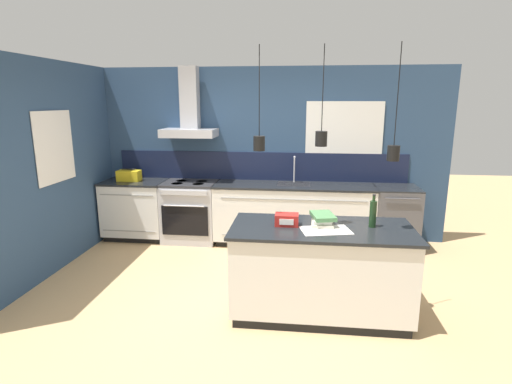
{
  "coord_description": "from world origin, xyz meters",
  "views": [
    {
      "loc": [
        0.64,
        -4.04,
        2.11
      ],
      "look_at": [
        0.11,
        0.54,
        1.05
      ],
      "focal_mm": 28.0,
      "sensor_mm": 36.0,
      "label": 1
    }
  ],
  "objects_px": {
    "book_stack": "(322,219)",
    "yellow_toolbox": "(129,176)",
    "oven_range": "(191,211)",
    "red_supply_box": "(287,220)",
    "dishwasher": "(395,218)",
    "bottle_on_island": "(373,213)"
  },
  "relations": [
    {
      "from": "dishwasher",
      "to": "yellow_toolbox",
      "type": "distance_m",
      "value": 4.01
    },
    {
      "from": "book_stack",
      "to": "red_supply_box",
      "type": "relative_size",
      "value": 1.52
    },
    {
      "from": "yellow_toolbox",
      "to": "red_supply_box",
      "type": "bearing_deg",
      "value": -38.32
    },
    {
      "from": "dishwasher",
      "to": "bottle_on_island",
      "type": "distance_m",
      "value": 2.12
    },
    {
      "from": "dishwasher",
      "to": "bottle_on_island",
      "type": "bearing_deg",
      "value": -109.04
    },
    {
      "from": "bottle_on_island",
      "to": "red_supply_box",
      "type": "distance_m",
      "value": 0.83
    },
    {
      "from": "oven_range",
      "to": "dishwasher",
      "type": "relative_size",
      "value": 1.0
    },
    {
      "from": "dishwasher",
      "to": "book_stack",
      "type": "bearing_deg",
      "value": -120.95
    },
    {
      "from": "dishwasher",
      "to": "bottle_on_island",
      "type": "relative_size",
      "value": 2.79
    },
    {
      "from": "bottle_on_island",
      "to": "book_stack",
      "type": "distance_m",
      "value": 0.48
    },
    {
      "from": "book_stack",
      "to": "yellow_toolbox",
      "type": "height_order",
      "value": "yellow_toolbox"
    },
    {
      "from": "book_stack",
      "to": "bottle_on_island",
      "type": "bearing_deg",
      "value": -2.45
    },
    {
      "from": "yellow_toolbox",
      "to": "bottle_on_island",
      "type": "bearing_deg",
      "value": -30.17
    },
    {
      "from": "dishwasher",
      "to": "red_supply_box",
      "type": "relative_size",
      "value": 3.99
    },
    {
      "from": "book_stack",
      "to": "red_supply_box",
      "type": "height_order",
      "value": "red_supply_box"
    },
    {
      "from": "oven_range",
      "to": "dishwasher",
      "type": "height_order",
      "value": "same"
    },
    {
      "from": "bottle_on_island",
      "to": "yellow_toolbox",
      "type": "height_order",
      "value": "bottle_on_island"
    },
    {
      "from": "yellow_toolbox",
      "to": "dishwasher",
      "type": "bearing_deg",
      "value": -0.0
    },
    {
      "from": "oven_range",
      "to": "red_supply_box",
      "type": "bearing_deg",
      "value": -51.86
    },
    {
      "from": "red_supply_box",
      "to": "yellow_toolbox",
      "type": "height_order",
      "value": "yellow_toolbox"
    },
    {
      "from": "book_stack",
      "to": "yellow_toolbox",
      "type": "bearing_deg",
      "value": 146.1
    },
    {
      "from": "oven_range",
      "to": "red_supply_box",
      "type": "relative_size",
      "value": 3.99
    }
  ]
}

